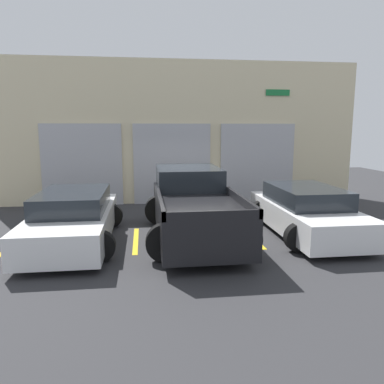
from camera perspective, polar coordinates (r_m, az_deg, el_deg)
name	(u,v)px	position (r m, az deg, el deg)	size (l,w,h in m)	color
ground_plane	(187,222)	(11.07, -0.75, -4.64)	(28.00, 28.00, 0.00)	#2D2D30
shophouse_building	(176,134)	(13.99, -2.39, 8.82)	(13.50, 0.68, 5.15)	beige
pickup_truck	(193,205)	(9.57, 0.18, -2.05)	(2.47, 5.06, 1.66)	black
sedan_white	(74,219)	(9.45, -17.61, -3.88)	(2.18, 4.47, 1.25)	white
sedan_side	(306,212)	(10.19, 16.99, -2.90)	(2.19, 4.31, 1.24)	white
parking_stripe_far_left	(11,245)	(9.95, -25.88, -7.28)	(0.12, 2.20, 0.01)	gold
parking_stripe_left	(136,240)	(9.43, -8.56, -7.28)	(0.12, 2.20, 0.01)	gold
parking_stripe_centre	(251,236)	(9.81, 8.98, -6.63)	(0.12, 2.20, 0.01)	gold
parking_stripe_right	(358,232)	(10.99, 23.93, -5.58)	(0.12, 2.20, 0.01)	gold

